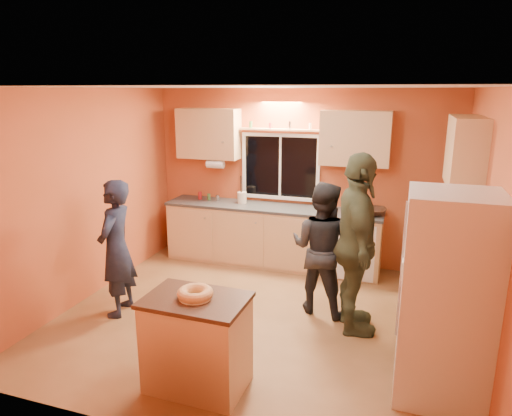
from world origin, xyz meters
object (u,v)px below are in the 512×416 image
at_px(island, 197,342).
at_px(person_center, 322,248).
at_px(refrigerator, 446,298).
at_px(person_left, 116,248).
at_px(person_right, 356,245).

bearing_deg(island, person_center, 68.11).
xyz_separation_m(refrigerator, person_left, (-3.49, 0.42, -0.10)).
bearing_deg(person_right, person_center, 37.06).
bearing_deg(person_left, refrigerator, 73.97).
height_order(refrigerator, person_right, person_right).
xyz_separation_m(refrigerator, island, (-2.02, -0.56, -0.47)).
relative_size(person_left, person_center, 1.02).
bearing_deg(person_center, person_right, 153.43).
relative_size(person_center, person_right, 0.80).
distance_m(island, person_right, 1.95).
distance_m(refrigerator, person_left, 3.52).
relative_size(island, person_right, 0.45).
distance_m(person_left, person_center, 2.38).
bearing_deg(person_right, island, 126.45).
xyz_separation_m(island, person_center, (0.76, 1.78, 0.35)).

